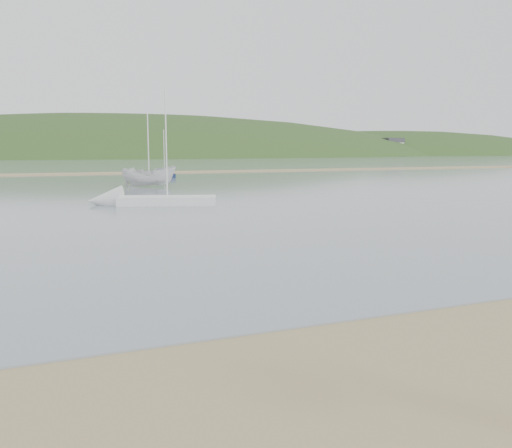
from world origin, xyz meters
name	(u,v)px	position (x,y,z in m)	size (l,w,h in m)	color
water	(38,163)	(0.00, 132.00, 0.02)	(560.00, 256.00, 0.04)	slate
sandbar	(42,174)	(0.00, 70.00, 0.07)	(560.00, 7.00, 0.07)	#8A764F
hill_ridge	(86,203)	(18.52, 235.00, -19.70)	(620.00, 180.00, 80.00)	#213A17
far_cottages	(46,147)	(3.00, 196.00, 4.00)	(294.40, 6.30, 8.00)	white
boat_white	(149,160)	(8.49, 42.73, 2.39)	(1.77, 1.82, 4.71)	silver
sailboat_blue_far	(162,174)	(13.26, 59.56, 0.30)	(1.60, 6.01, 5.98)	#121F3F
sailboat_white_near	(132,201)	(4.54, 27.73, 0.30)	(7.81, 4.08, 7.54)	silver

